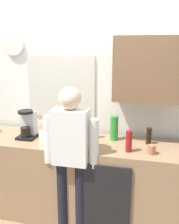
# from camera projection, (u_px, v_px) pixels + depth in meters

# --- Properties ---
(kitchen_counter) EXTENTS (2.64, 0.64, 0.94)m
(kitchen_counter) POSITION_uv_depth(u_px,v_px,m) (80.00, 179.00, 2.96)
(kitchen_counter) COLOR #937251
(kitchen_counter) RESTS_ON ground_plane
(dishwasher_panel) EXTENTS (0.56, 0.02, 0.84)m
(dishwasher_panel) POSITION_uv_depth(u_px,v_px,m) (103.00, 203.00, 2.59)
(dishwasher_panel) COLOR black
(dishwasher_panel) RESTS_ON ground_plane
(back_wall_assembly) EXTENTS (4.24, 0.42, 2.60)m
(back_wall_assembly) POSITION_uv_depth(u_px,v_px,m) (96.00, 97.00, 3.09)
(back_wall_assembly) COLOR white
(back_wall_assembly) RESTS_ON ground_plane
(coffee_maker) EXTENTS (0.20, 0.20, 0.33)m
(coffee_maker) POSITION_uv_depth(u_px,v_px,m) (27.00, 125.00, 2.94)
(coffee_maker) COLOR black
(coffee_maker) RESTS_ON kitchen_counter
(bottle_amber_beer) EXTENTS (0.06, 0.06, 0.23)m
(bottle_amber_beer) POSITION_uv_depth(u_px,v_px,m) (93.00, 129.00, 2.92)
(bottle_amber_beer) COLOR brown
(bottle_amber_beer) RESTS_ON kitchen_counter
(bottle_red_vinegar) EXTENTS (0.06, 0.06, 0.22)m
(bottle_red_vinegar) POSITION_uv_depth(u_px,v_px,m) (129.00, 141.00, 2.55)
(bottle_red_vinegar) COLOR maroon
(bottle_red_vinegar) RESTS_ON kitchen_counter
(bottle_dark_sauce) EXTENTS (0.06, 0.06, 0.18)m
(bottle_dark_sauce) POSITION_uv_depth(u_px,v_px,m) (149.00, 136.00, 2.76)
(bottle_dark_sauce) COLOR black
(bottle_dark_sauce) RESTS_ON kitchen_counter
(bottle_clear_soda) EXTENTS (0.09, 0.09, 0.28)m
(bottle_clear_soda) POSITION_uv_depth(u_px,v_px,m) (114.00, 128.00, 2.87)
(bottle_clear_soda) COLOR #2D8C33
(bottle_clear_soda) RESTS_ON kitchen_counter
(bottle_olive_oil) EXTENTS (0.06, 0.06, 0.25)m
(bottle_olive_oil) POSITION_uv_depth(u_px,v_px,m) (60.00, 124.00, 3.05)
(bottle_olive_oil) COLOR olive
(bottle_olive_oil) RESTS_ON kitchen_counter
(cup_yellow_cup) EXTENTS (0.07, 0.07, 0.09)m
(cup_yellow_cup) POSITION_uv_depth(u_px,v_px,m) (70.00, 139.00, 2.81)
(cup_yellow_cup) COLOR yellow
(cup_yellow_cup) RESTS_ON kitchen_counter
(cup_terracotta_mug) EXTENTS (0.08, 0.08, 0.09)m
(cup_terracotta_mug) POSITION_uv_depth(u_px,v_px,m) (152.00, 150.00, 2.51)
(cup_terracotta_mug) COLOR #B26647
(cup_terracotta_mug) RESTS_ON kitchen_counter
(dish_soap) EXTENTS (0.06, 0.06, 0.18)m
(dish_soap) POSITION_uv_depth(u_px,v_px,m) (49.00, 136.00, 2.80)
(dish_soap) COLOR blue
(dish_soap) RESTS_ON kitchen_counter
(storage_canister) EXTENTS (0.14, 0.14, 0.17)m
(storage_canister) POSITION_uv_depth(u_px,v_px,m) (46.00, 140.00, 2.67)
(storage_canister) COLOR silver
(storage_canister) RESTS_ON kitchen_counter
(person_at_sink) EXTENTS (0.57, 0.22, 1.60)m
(person_at_sink) POSITION_uv_depth(u_px,v_px,m) (71.00, 151.00, 2.56)
(person_at_sink) COLOR black
(person_at_sink) RESTS_ON ground_plane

